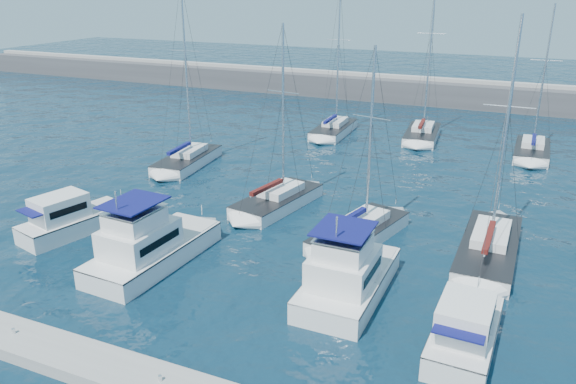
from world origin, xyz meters
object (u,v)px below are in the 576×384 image
at_px(motor_yacht_port_outer, 70,220).
at_px(motor_yacht_stbd_outer, 464,333).
at_px(motor_yacht_port_inner, 149,247).
at_px(motor_yacht_stbd_inner, 347,277).
at_px(sailboat_back_b, 422,134).
at_px(sailboat_mid_a, 188,160).
at_px(sailboat_back_a, 334,129).
at_px(sailboat_back_c, 532,151).
at_px(sailboat_mid_d, 489,248).
at_px(sailboat_mid_c, 359,232).
at_px(sailboat_mid_b, 278,201).

bearing_deg(motor_yacht_port_outer, motor_yacht_stbd_outer, 8.60).
height_order(motor_yacht_port_inner, motor_yacht_stbd_inner, same).
xyz_separation_m(motor_yacht_port_outer, sailboat_back_b, (16.49, 33.03, -0.39)).
relative_size(sailboat_mid_a, sailboat_back_a, 1.01).
distance_m(sailboat_back_a, sailboat_back_c, 19.94).
distance_m(sailboat_mid_d, sailboat_back_b, 26.94).
bearing_deg(motor_yacht_port_outer, sailboat_mid_d, 31.21).
bearing_deg(sailboat_back_b, motor_yacht_port_inner, -109.20).
xyz_separation_m(motor_yacht_stbd_inner, sailboat_back_c, (8.19, 31.37, -0.61)).
height_order(motor_yacht_port_inner, sailboat_back_b, sailboat_back_b).
bearing_deg(sailboat_back_c, sailboat_mid_c, -111.34).
height_order(sailboat_mid_d, sailboat_back_a, sailboat_back_a).
bearing_deg(motor_yacht_port_outer, motor_yacht_port_inner, 2.72).
height_order(motor_yacht_stbd_outer, sailboat_mid_d, sailboat_mid_d).
xyz_separation_m(sailboat_mid_c, sailboat_back_c, (9.60, 24.36, 0.02)).
height_order(motor_yacht_stbd_inner, sailboat_mid_c, sailboat_mid_c).
bearing_deg(motor_yacht_stbd_inner, sailboat_mid_d, 51.59).
distance_m(motor_yacht_port_inner, sailboat_back_b, 35.76).
distance_m(sailboat_mid_c, sailboat_mid_d, 7.86).
bearing_deg(motor_yacht_port_outer, sailboat_mid_c, 35.31).
relative_size(sailboat_mid_a, sailboat_back_c, 1.13).
bearing_deg(sailboat_back_a, motor_yacht_stbd_inner, -70.89).
bearing_deg(sailboat_mid_d, sailboat_mid_b, 173.20).
bearing_deg(sailboat_back_b, motor_yacht_port_outer, -121.09).
relative_size(motor_yacht_port_outer, sailboat_back_c, 0.52).
bearing_deg(sailboat_back_a, sailboat_mid_b, -82.82).
relative_size(motor_yacht_port_outer, sailboat_mid_b, 0.55).
bearing_deg(sailboat_back_c, sailboat_mid_d, -94.21).
xyz_separation_m(sailboat_mid_c, sailboat_mid_d, (7.81, 0.93, 0.00)).
relative_size(sailboat_back_a, sailboat_back_c, 1.12).
bearing_deg(sailboat_back_a, sailboat_mid_c, -68.48).
xyz_separation_m(sailboat_mid_b, sailboat_mid_c, (7.11, -2.92, -0.01)).
distance_m(motor_yacht_port_inner, motor_yacht_stbd_inner, 11.66).
bearing_deg(sailboat_back_a, sailboat_back_c, -1.86).
height_order(motor_yacht_stbd_inner, sailboat_mid_b, sailboat_mid_b).
bearing_deg(sailboat_mid_a, sailboat_mid_b, -31.89).
distance_m(sailboat_mid_a, sailboat_back_c, 32.33).
bearing_deg(motor_yacht_port_outer, sailboat_mid_b, 56.94).
height_order(motor_yacht_port_inner, sailboat_mid_d, sailboat_mid_d).
relative_size(motor_yacht_port_inner, sailboat_mid_d, 0.63).
height_order(motor_yacht_port_inner, sailboat_mid_a, sailboat_mid_a).
height_order(motor_yacht_stbd_outer, sailboat_mid_c, sailboat_mid_c).
relative_size(motor_yacht_port_inner, sailboat_back_c, 0.64).
xyz_separation_m(motor_yacht_stbd_inner, sailboat_mid_d, (6.39, 7.93, -0.63)).
height_order(motor_yacht_stbd_inner, motor_yacht_stbd_outer, motor_yacht_stbd_inner).
bearing_deg(motor_yacht_stbd_inner, motor_yacht_port_outer, 179.53).
bearing_deg(sailboat_back_c, sailboat_back_b, 169.78).
height_order(motor_yacht_port_outer, sailboat_mid_b, sailboat_mid_b).
bearing_deg(sailboat_mid_d, sailboat_back_b, 110.23).
height_order(sailboat_mid_b, sailboat_back_c, sailboat_back_c).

